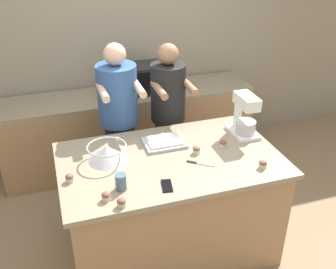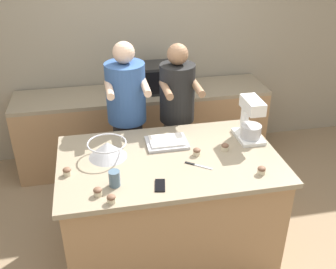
# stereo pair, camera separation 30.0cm
# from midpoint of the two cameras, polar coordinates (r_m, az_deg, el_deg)

# --- Properties ---
(ground_plane) EXTENTS (16.00, 16.00, 0.00)m
(ground_plane) POSITION_cam_midpoint_polar(r_m,az_deg,el_deg) (3.64, -2.19, -16.03)
(ground_plane) COLOR #937A5B
(back_wall) EXTENTS (10.00, 0.06, 2.70)m
(back_wall) POSITION_cam_midpoint_polar(r_m,az_deg,el_deg) (4.54, -9.12, 13.00)
(back_wall) COLOR gray
(back_wall) RESTS_ON ground_plane
(island_counter) EXTENTS (1.71, 1.04, 0.93)m
(island_counter) POSITION_cam_midpoint_polar(r_m,az_deg,el_deg) (3.32, -2.34, -10.28)
(island_counter) COLOR #A87F56
(island_counter) RESTS_ON ground_plane
(back_counter) EXTENTS (2.80, 0.60, 0.88)m
(back_counter) POSITION_cam_midpoint_polar(r_m,az_deg,el_deg) (4.55, -7.48, 0.81)
(back_counter) COLOR #A87F56
(back_counter) RESTS_ON ground_plane
(person_left) EXTENTS (0.37, 0.52, 1.66)m
(person_left) POSITION_cam_midpoint_polar(r_m,az_deg,el_deg) (3.68, -9.36, 0.96)
(person_left) COLOR #232328
(person_left) RESTS_ON ground_plane
(person_right) EXTENTS (0.34, 0.50, 1.61)m
(person_right) POSITION_cam_midpoint_polar(r_m,az_deg,el_deg) (3.77, -2.24, 1.79)
(person_right) COLOR brown
(person_right) RESTS_ON ground_plane
(stand_mixer) EXTENTS (0.20, 0.30, 0.36)m
(stand_mixer) POSITION_cam_midpoint_polar(r_m,az_deg,el_deg) (3.34, 8.54, 2.42)
(stand_mixer) COLOR white
(stand_mixer) RESTS_ON island_counter
(mixing_bowl) EXTENTS (0.30, 0.30, 0.13)m
(mixing_bowl) POSITION_cam_midpoint_polar(r_m,az_deg,el_deg) (3.04, -11.63, -2.68)
(mixing_bowl) COLOR #BCBCC1
(mixing_bowl) RESTS_ON island_counter
(baking_tray) EXTENTS (0.34, 0.26, 0.04)m
(baking_tray) POSITION_cam_midpoint_polar(r_m,az_deg,el_deg) (3.22, -3.19, -1.19)
(baking_tray) COLOR #BCBCC1
(baking_tray) RESTS_ON island_counter
(microwave_oven) EXTENTS (0.54, 0.34, 0.30)m
(microwave_oven) POSITION_cam_midpoint_polar(r_m,az_deg,el_deg) (4.33, -6.15, 8.02)
(microwave_oven) COLOR black
(microwave_oven) RESTS_ON back_counter
(cell_phone) EXTENTS (0.10, 0.15, 0.01)m
(cell_phone) POSITION_cam_midpoint_polar(r_m,az_deg,el_deg) (2.74, -3.32, -7.52)
(cell_phone) COLOR black
(cell_phone) RESTS_ON island_counter
(drinking_glass) EXTENTS (0.08, 0.08, 0.12)m
(drinking_glass) POSITION_cam_midpoint_polar(r_m,az_deg,el_deg) (2.72, -10.01, -6.89)
(drinking_glass) COLOR slate
(drinking_glass) RESTS_ON island_counter
(knife) EXTENTS (0.19, 0.15, 0.01)m
(knife) POSITION_cam_midpoint_polar(r_m,az_deg,el_deg) (2.98, 1.61, -4.29)
(knife) COLOR #BCBCC1
(knife) RESTS_ON island_counter
(cupcake_0) EXTENTS (0.06, 0.06, 0.06)m
(cupcake_0) POSITION_cam_midpoint_polar(r_m,az_deg,el_deg) (2.66, -12.23, -8.85)
(cupcake_0) COLOR beige
(cupcake_0) RESTS_ON island_counter
(cupcake_1) EXTENTS (0.06, 0.06, 0.06)m
(cupcake_1) POSITION_cam_midpoint_polar(r_m,az_deg,el_deg) (2.89, -17.02, -6.13)
(cupcake_1) COLOR beige
(cupcake_1) RESTS_ON island_counter
(cupcake_2) EXTENTS (0.06, 0.06, 0.06)m
(cupcake_2) POSITION_cam_midpoint_polar(r_m,az_deg,el_deg) (3.09, 1.36, -2.30)
(cupcake_2) COLOR beige
(cupcake_2) RESTS_ON island_counter
(cupcake_3) EXTENTS (0.06, 0.06, 0.06)m
(cupcake_3) POSITION_cam_midpoint_polar(r_m,az_deg,el_deg) (2.59, -10.13, -9.80)
(cupcake_3) COLOR beige
(cupcake_3) RESTS_ON island_counter
(cupcake_4) EXTENTS (0.06, 0.06, 0.06)m
(cupcake_4) POSITION_cam_midpoint_polar(r_m,az_deg,el_deg) (2.97, 10.80, -4.34)
(cupcake_4) COLOR beige
(cupcake_4) RESTS_ON island_counter
(cupcake_5) EXTENTS (0.06, 0.06, 0.06)m
(cupcake_5) POSITION_cam_midpoint_polar(r_m,az_deg,el_deg) (3.18, 5.33, -1.40)
(cupcake_5) COLOR beige
(cupcake_5) RESTS_ON island_counter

